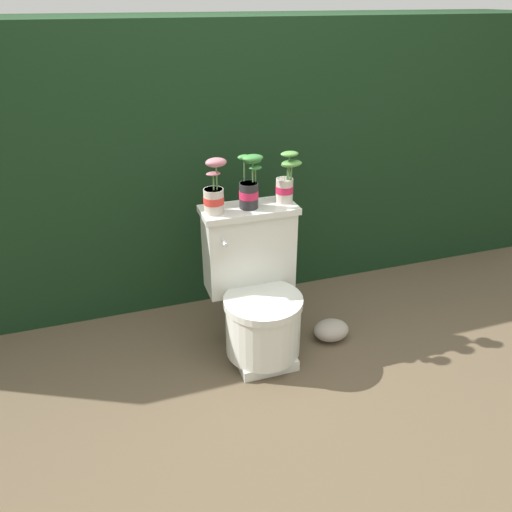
{
  "coord_description": "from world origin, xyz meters",
  "views": [
    {
      "loc": [
        -0.64,
        -1.82,
        1.62
      ],
      "look_at": [
        0.01,
        0.15,
        0.53
      ],
      "focal_mm": 35.0,
      "sensor_mm": 36.0,
      "label": 1
    }
  ],
  "objects_px": {
    "potted_plant_midleft": "(249,186)",
    "garden_stone": "(331,330)",
    "toilet": "(257,293)",
    "potted_plant_left": "(214,194)",
    "potted_plant_middle": "(286,180)"
  },
  "relations": [
    {
      "from": "potted_plant_midleft",
      "to": "garden_stone",
      "type": "xyz_separation_m",
      "value": [
        0.39,
        -0.17,
        -0.78
      ]
    },
    {
      "from": "toilet",
      "to": "garden_stone",
      "type": "relative_size",
      "value": 3.87
    },
    {
      "from": "toilet",
      "to": "garden_stone",
      "type": "bearing_deg",
      "value": -7.2
    },
    {
      "from": "potted_plant_left",
      "to": "garden_stone",
      "type": "distance_m",
      "value": 0.97
    },
    {
      "from": "potted_plant_left",
      "to": "garden_stone",
      "type": "height_order",
      "value": "potted_plant_left"
    },
    {
      "from": "toilet",
      "to": "potted_plant_midleft",
      "type": "distance_m",
      "value": 0.52
    },
    {
      "from": "toilet",
      "to": "potted_plant_left",
      "type": "distance_m",
      "value": 0.53
    },
    {
      "from": "toilet",
      "to": "potted_plant_middle",
      "type": "relative_size",
      "value": 2.91
    },
    {
      "from": "garden_stone",
      "to": "potted_plant_left",
      "type": "bearing_deg",
      "value": 164.9
    },
    {
      "from": "toilet",
      "to": "potted_plant_left",
      "type": "xyz_separation_m",
      "value": [
        -0.17,
        0.1,
        0.49
      ]
    },
    {
      "from": "potted_plant_middle",
      "to": "potted_plant_left",
      "type": "bearing_deg",
      "value": -175.65
    },
    {
      "from": "toilet",
      "to": "potted_plant_left",
      "type": "height_order",
      "value": "potted_plant_left"
    },
    {
      "from": "potted_plant_left",
      "to": "potted_plant_midleft",
      "type": "bearing_deg",
      "value": 5.7
    },
    {
      "from": "potted_plant_left",
      "to": "toilet",
      "type": "bearing_deg",
      "value": -31.18
    },
    {
      "from": "potted_plant_left",
      "to": "potted_plant_middle",
      "type": "relative_size",
      "value": 1.03
    }
  ]
}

